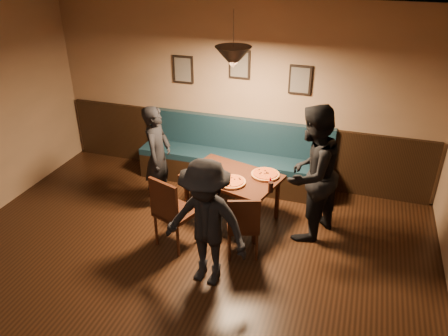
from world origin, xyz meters
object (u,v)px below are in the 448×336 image
at_px(chair_near_right, 243,223).
at_px(diner_right, 311,174).
at_px(booth_bench, 233,155).
at_px(tabasco_bottle, 270,181).
at_px(diner_front, 206,224).
at_px(soda_glass, 271,187).
at_px(dining_table, 232,196).
at_px(chair_near_left, 176,211).
at_px(diner_left, 158,157).

height_order(chair_near_right, diner_right, diner_right).
relative_size(booth_bench, tabasco_bottle, 27.71).
xyz_separation_m(diner_front, soda_glass, (0.48, 1.04, -0.03)).
distance_m(dining_table, diner_right, 1.19).
bearing_deg(soda_glass, chair_near_left, -153.77).
xyz_separation_m(chair_near_left, diner_front, (0.59, -0.52, 0.27)).
bearing_deg(booth_bench, chair_near_left, -97.29).
relative_size(dining_table, tabasco_bottle, 11.43).
distance_m(diner_left, tabasco_bottle, 1.66).
bearing_deg(chair_near_right, booth_bench, 91.60).
height_order(diner_front, soda_glass, diner_front).
xyz_separation_m(chair_near_right, diner_right, (0.69, 0.64, 0.47)).
distance_m(diner_front, tabasco_bottle, 1.31).
bearing_deg(tabasco_bottle, dining_table, 172.20).
bearing_deg(soda_glass, dining_table, 155.88).
xyz_separation_m(diner_right, tabasco_bottle, (-0.50, -0.01, -0.18)).
bearing_deg(soda_glass, diner_front, -114.75).
relative_size(dining_table, soda_glass, 9.04).
bearing_deg(diner_left, dining_table, -97.72).
bearing_deg(chair_near_right, chair_near_left, 166.18).
relative_size(soda_glass, tabasco_bottle, 1.26).
xyz_separation_m(chair_near_right, soda_glass, (0.23, 0.45, 0.30)).
relative_size(booth_bench, soda_glass, 21.91).
distance_m(diner_left, diner_front, 1.82).
distance_m(booth_bench, chair_near_left, 1.73).
bearing_deg(dining_table, diner_right, 11.29).
distance_m(booth_bench, chair_near_right, 1.75).
relative_size(diner_right, soda_glass, 13.09).
bearing_deg(diner_right, soda_glass, -42.27).
bearing_deg(chair_near_right, diner_left, 133.58).
height_order(booth_bench, soda_glass, booth_bench).
xyz_separation_m(chair_near_right, diner_front, (-0.25, -0.60, 0.33)).
bearing_deg(chair_near_left, diner_right, 44.82).
height_order(chair_near_left, diner_right, diner_right).
height_order(diner_left, diner_front, diner_front).
bearing_deg(chair_near_left, soda_glass, 45.74).
bearing_deg(diner_right, dining_table, -69.10).
height_order(soda_glass, tabasco_bottle, soda_glass).
bearing_deg(chair_near_left, chair_near_right, 24.83).
xyz_separation_m(diner_front, tabasco_bottle, (0.44, 1.23, -0.05)).
bearing_deg(soda_glass, tabasco_bottle, 103.65).
bearing_deg(diner_front, chair_near_left, 146.29).
height_order(diner_right, diner_front, diner_right).
xyz_separation_m(soda_glass, tabasco_bottle, (-0.05, 0.19, -0.01)).
height_order(chair_near_left, diner_left, diner_left).
xyz_separation_m(chair_near_left, tabasco_bottle, (1.02, 0.72, 0.22)).
bearing_deg(booth_bench, soda_glass, -54.43).
bearing_deg(diner_front, booth_bench, 107.00).
height_order(booth_bench, chair_near_right, booth_bench).
xyz_separation_m(chair_near_left, soda_glass, (1.07, 0.53, 0.24)).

